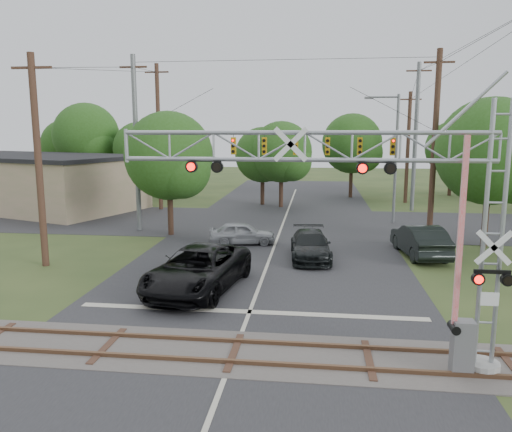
# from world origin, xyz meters

# --- Properties ---
(ground) EXTENTS (160.00, 160.00, 0.00)m
(ground) POSITION_xyz_m (0.00, 0.00, 0.00)
(ground) COLOR #30431F
(ground) RESTS_ON ground
(road_main) EXTENTS (14.00, 90.00, 0.02)m
(road_main) POSITION_xyz_m (0.00, 10.00, 0.01)
(road_main) COLOR #2B2A2D
(road_main) RESTS_ON ground
(road_cross) EXTENTS (90.00, 12.00, 0.02)m
(road_cross) POSITION_xyz_m (0.00, 24.00, 0.01)
(road_cross) COLOR #2B2A2D
(road_cross) RESTS_ON ground
(railroad_track) EXTENTS (90.00, 3.20, 0.17)m
(railroad_track) POSITION_xyz_m (0.00, 2.00, 0.03)
(railroad_track) COLOR #4A4440
(railroad_track) RESTS_ON ground
(crossing_gantry) EXTENTS (10.61, 0.96, 7.49)m
(crossing_gantry) POSITION_xyz_m (3.94, 1.64, 4.60)
(crossing_gantry) COLOR gray
(crossing_gantry) RESTS_ON ground
(traffic_signal_span) EXTENTS (19.34, 0.36, 11.50)m
(traffic_signal_span) POSITION_xyz_m (0.85, 20.00, 5.74)
(traffic_signal_span) COLOR slate
(traffic_signal_span) RESTS_ON ground
(pickup_black) EXTENTS (4.03, 6.96, 1.82)m
(pickup_black) POSITION_xyz_m (-2.51, 7.86, 0.91)
(pickup_black) COLOR black
(pickup_black) RESTS_ON ground
(car_dark) EXTENTS (2.36, 5.09, 1.44)m
(car_dark) POSITION_xyz_m (2.11, 13.74, 0.72)
(car_dark) COLOR black
(car_dark) RESTS_ON ground
(sedan_silver) EXTENTS (4.12, 2.20, 1.33)m
(sedan_silver) POSITION_xyz_m (-1.96, 16.70, 0.67)
(sedan_silver) COLOR gray
(sedan_silver) RESTS_ON ground
(suv_dark) EXTENTS (2.48, 5.40, 1.72)m
(suv_dark) POSITION_xyz_m (7.94, 15.06, 0.86)
(suv_dark) COLOR black
(suv_dark) RESTS_ON ground
(commercial_building) EXTENTS (21.94, 16.08, 4.61)m
(commercial_building) POSITION_xyz_m (-22.68, 28.69, 2.31)
(commercial_building) COLOR #968C64
(commercial_building) RESTS_ON ground
(streetlight) EXTENTS (2.46, 0.26, 9.21)m
(streetlight) POSITION_xyz_m (7.79, 24.90, 5.15)
(streetlight) COLOR slate
(streetlight) RESTS_ON ground
(utility_poles) EXTENTS (25.20, 28.26, 12.88)m
(utility_poles) POSITION_xyz_m (2.54, 22.62, 5.92)
(utility_poles) COLOR #452920
(utility_poles) RESTS_ON ground
(treeline) EXTENTS (57.96, 30.06, 9.84)m
(treeline) POSITION_xyz_m (2.23, 33.49, 5.49)
(treeline) COLOR #372319
(treeline) RESTS_ON ground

